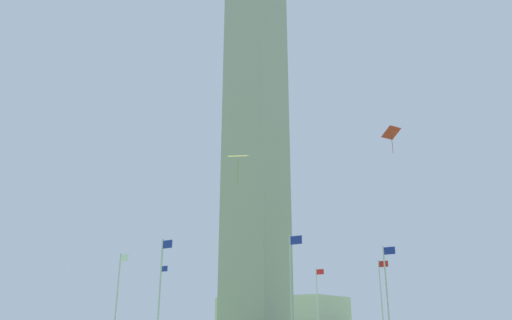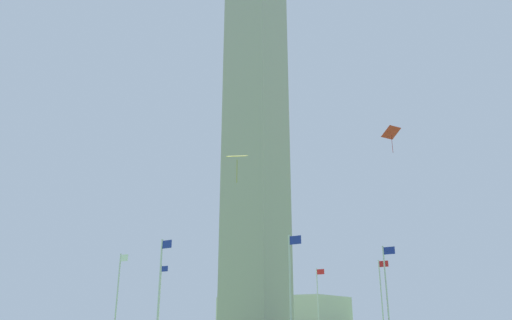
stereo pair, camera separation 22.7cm
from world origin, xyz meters
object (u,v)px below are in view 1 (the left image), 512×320
(obelisk_monument, at_px, (256,113))
(flagpole_s, at_px, (159,301))
(flagpole_nw, at_px, (292,289))
(kite_red_diamond, at_px, (391,133))
(distant_building, at_px, (283,317))
(flagpole_e, at_px, (318,302))
(flagpole_se, at_px, (236,303))
(kite_yellow_diamond, at_px, (238,157))
(flagpole_sw, at_px, (117,296))
(flagpole_w, at_px, (160,291))
(flagpole_ne, at_px, (382,299))
(flagpole_n, at_px, (388,294))

(obelisk_monument, distance_m, flagpole_s, 24.42)
(flagpole_nw, relative_size, kite_red_diamond, 3.53)
(distant_building, bearing_deg, flagpole_e, -51.02)
(flagpole_se, relative_size, kite_yellow_diamond, 3.74)
(kite_red_diamond, bearing_deg, distant_building, 133.75)
(flagpole_se, distance_m, distant_building, 29.24)
(flagpole_se, xyz_separation_m, flagpole_sw, (-0.00, -19.19, 0.00))
(flagpole_e, bearing_deg, flagpole_w, -90.00)
(flagpole_ne, relative_size, kite_yellow_diamond, 3.74)
(kite_red_diamond, bearing_deg, flagpole_s, -176.09)
(flagpole_e, distance_m, flagpole_s, 19.19)
(flagpole_w, height_order, flagpole_nw, same)
(flagpole_ne, xyz_separation_m, flagpole_e, (-9.59, 3.97, 0.00))
(flagpole_nw, distance_m, kite_yellow_diamond, 10.68)
(flagpole_nw, bearing_deg, obelisk_monument, 135.16)
(flagpole_se, relative_size, flagpole_nw, 1.00)
(flagpole_e, height_order, flagpole_s, same)
(kite_yellow_diamond, bearing_deg, flagpole_se, 126.28)
(flagpole_e, bearing_deg, kite_yellow_diamond, -74.46)
(flagpole_e, height_order, flagpole_sw, same)
(flagpole_e, xyz_separation_m, kite_yellow_diamond, (7.63, -27.45, 9.59))
(flagpole_sw, bearing_deg, kite_red_diamond, 25.43)
(flagpole_se, bearing_deg, flagpole_w, -67.50)
(flagpole_se, bearing_deg, flagpole_ne, -0.00)
(kite_red_diamond, bearing_deg, flagpole_w, -133.38)
(flagpole_n, relative_size, distant_building, 0.42)
(flagpole_e, relative_size, flagpole_sw, 1.00)
(distant_building, bearing_deg, flagpole_n, -48.69)
(flagpole_w, height_order, kite_red_diamond, kite_red_diamond)
(obelisk_monument, distance_m, flagpole_nw, 24.47)
(obelisk_monument, relative_size, flagpole_se, 5.65)
(flagpole_w, bearing_deg, flagpole_n, 45.00)
(flagpole_se, xyz_separation_m, kite_yellow_diamond, (17.23, -23.47, 9.59))
(flagpole_n, bearing_deg, obelisk_monument, 180.00)
(flagpole_s, xyz_separation_m, kite_yellow_diamond, (21.20, -13.88, 9.59))
(flagpole_ne, relative_size, flagpole_e, 1.00)
(obelisk_monument, distance_m, flagpole_e, 24.45)
(flagpole_w, distance_m, distant_building, 54.27)
(flagpole_sw, xyz_separation_m, flagpole_nw, (19.19, -0.00, 0.00))
(flagpole_e, bearing_deg, flagpole_nw, -67.50)
(flagpole_se, height_order, flagpole_sw, same)
(obelisk_monument, bearing_deg, kite_red_diamond, 7.47)
(flagpole_nw, distance_m, distant_building, 54.92)
(obelisk_monument, bearing_deg, flagpole_se, 134.84)
(flagpole_s, bearing_deg, flagpole_n, -0.00)
(flagpole_ne, xyz_separation_m, flagpole_nw, (-0.00, -19.19, 0.00))
(flagpole_se, bearing_deg, kite_yellow_diamond, -53.72)
(kite_yellow_diamond, height_order, kite_red_diamond, kite_red_diamond)
(obelisk_monument, relative_size, flagpole_sw, 5.65)
(flagpole_ne, bearing_deg, flagpole_e, 157.50)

